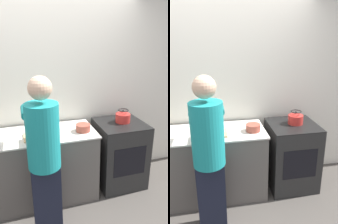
# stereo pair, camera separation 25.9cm
# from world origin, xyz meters

# --- Properties ---
(ground_plane) EXTENTS (12.00, 12.00, 0.00)m
(ground_plane) POSITION_xyz_m (0.00, 0.00, 0.00)
(ground_plane) COLOR #4C4742
(wall_back) EXTENTS (8.00, 0.05, 2.60)m
(wall_back) POSITION_xyz_m (0.00, 0.69, 1.30)
(wall_back) COLOR silver
(wall_back) RESTS_ON ground_plane
(counter) EXTENTS (1.81, 0.64, 0.89)m
(counter) POSITION_xyz_m (-0.36, 0.31, 0.45)
(counter) COLOR #5B5651
(counter) RESTS_ON ground_plane
(oven) EXTENTS (0.63, 0.62, 0.91)m
(oven) POSITION_xyz_m (0.94, 0.31, 0.45)
(oven) COLOR black
(oven) RESTS_ON ground_plane
(person) EXTENTS (0.36, 0.60, 1.67)m
(person) POSITION_xyz_m (-0.14, -0.22, 0.91)
(person) COLOR black
(person) RESTS_ON ground_plane
(cutting_board) EXTENTS (0.39, 0.25, 0.02)m
(cutting_board) POSITION_xyz_m (-0.13, 0.22, 0.90)
(cutting_board) COLOR tan
(cutting_board) RESTS_ON counter
(knife) EXTENTS (0.25, 0.05, 0.01)m
(knife) POSITION_xyz_m (-0.09, 0.22, 0.91)
(knife) COLOR silver
(knife) RESTS_ON cutting_board
(kettle) EXTENTS (0.20, 0.20, 0.17)m
(kettle) POSITION_xyz_m (0.98, 0.33, 0.98)
(kettle) COLOR red
(kettle) RESTS_ON oven
(bowl_prep) EXTENTS (0.18, 0.18, 0.09)m
(bowl_prep) POSITION_xyz_m (0.39, 0.23, 0.93)
(bowl_prep) COLOR #9E4738
(bowl_prep) RESTS_ON counter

